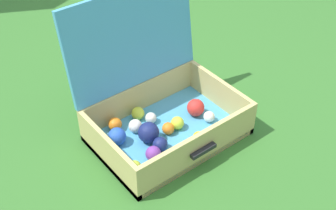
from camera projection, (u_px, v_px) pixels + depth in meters
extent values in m
plane|color=#336B28|center=(156.00, 128.00, 1.85)|extent=(16.00, 16.00, 0.00)
cube|color=#4799C6|center=(168.00, 134.00, 1.80)|extent=(0.56, 0.39, 0.03)
cube|color=tan|center=(108.00, 153.00, 1.63)|extent=(0.02, 0.39, 0.15)
cube|color=tan|center=(220.00, 95.00, 1.89)|extent=(0.02, 0.39, 0.15)
cube|color=tan|center=(200.00, 149.00, 1.65)|extent=(0.53, 0.02, 0.15)
cube|color=tan|center=(140.00, 99.00, 1.87)|extent=(0.53, 0.02, 0.15)
cube|color=#4799C6|center=(132.00, 39.00, 1.73)|extent=(0.56, 0.08, 0.39)
cube|color=black|center=(203.00, 151.00, 1.63)|extent=(0.11, 0.02, 0.02)
sphere|color=#CCDB38|center=(177.00, 123.00, 1.79)|extent=(0.05, 0.05, 0.05)
sphere|color=#CCDB38|center=(134.00, 168.00, 1.61)|extent=(0.05, 0.05, 0.05)
sphere|color=white|center=(135.00, 126.00, 1.78)|extent=(0.05, 0.05, 0.05)
sphere|color=blue|center=(117.00, 136.00, 1.72)|extent=(0.07, 0.07, 0.07)
sphere|color=white|center=(220.00, 129.00, 1.77)|extent=(0.05, 0.05, 0.05)
sphere|color=white|center=(209.00, 117.00, 1.83)|extent=(0.05, 0.05, 0.05)
sphere|color=purple|center=(153.00, 154.00, 1.66)|extent=(0.06, 0.06, 0.06)
sphere|color=orange|center=(168.00, 128.00, 1.77)|extent=(0.05, 0.05, 0.05)
sphere|color=navy|center=(149.00, 132.00, 1.73)|extent=(0.08, 0.08, 0.08)
sphere|color=red|center=(196.00, 108.00, 1.85)|extent=(0.07, 0.07, 0.07)
sphere|color=yellow|center=(199.00, 137.00, 1.73)|extent=(0.05, 0.05, 0.05)
sphere|color=orange|center=(115.00, 124.00, 1.79)|extent=(0.05, 0.05, 0.05)
sphere|color=navy|center=(160.00, 144.00, 1.70)|extent=(0.06, 0.06, 0.06)
sphere|color=#CCDB38|center=(138.00, 113.00, 1.84)|extent=(0.05, 0.05, 0.05)
sphere|color=white|center=(151.00, 118.00, 1.82)|extent=(0.05, 0.05, 0.05)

